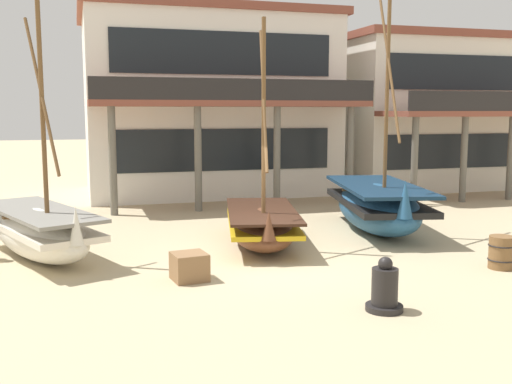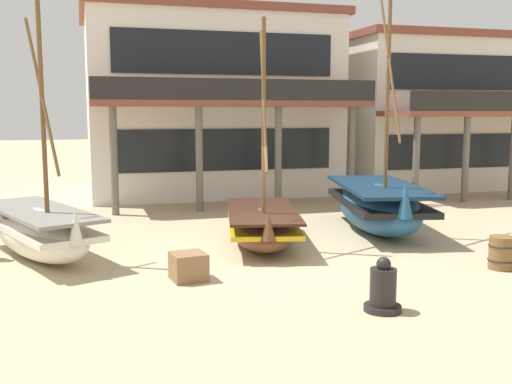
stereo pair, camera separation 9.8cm
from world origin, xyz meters
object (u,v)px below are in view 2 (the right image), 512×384
at_px(harbor_building_annex, 421,112).
at_px(wooden_barrel, 501,253).
at_px(fishing_boat_far_right, 378,205).
at_px(harbor_building_main, 210,103).
at_px(fishing_boat_near_left, 262,225).
at_px(fishing_boat_centre_large, 40,230).
at_px(cargo_crate, 189,267).
at_px(capstan_winch, 383,290).

bearing_deg(harbor_building_annex, wooden_barrel, -114.50).
distance_m(fishing_boat_far_right, harbor_building_main, 10.33).
bearing_deg(wooden_barrel, fishing_boat_near_left, 139.45).
distance_m(harbor_building_main, harbor_building_annex, 9.34).
bearing_deg(fishing_boat_far_right, fishing_boat_centre_large, -176.20).
bearing_deg(fishing_boat_near_left, cargo_crate, -131.71).
relative_size(capstan_winch, wooden_barrel, 1.32).
relative_size(fishing_boat_centre_large, wooden_barrel, 8.01).
xyz_separation_m(fishing_boat_centre_large, harbor_building_main, (6.06, 10.12, 2.99)).
height_order(fishing_boat_far_right, wooden_barrel, fishing_boat_far_right).
distance_m(fishing_boat_near_left, fishing_boat_centre_large, 5.21).
bearing_deg(fishing_boat_near_left, fishing_boat_centre_large, 177.95).
relative_size(fishing_boat_near_left, fishing_boat_far_right, 0.80).
relative_size(fishing_boat_far_right, harbor_building_main, 0.69).
distance_m(capstan_winch, wooden_barrel, 4.07).
height_order(fishing_boat_centre_large, harbor_building_main, harbor_building_main).
xyz_separation_m(fishing_boat_centre_large, capstan_winch, (5.71, -5.49, -0.27)).
relative_size(fishing_boat_far_right, harbor_building_annex, 0.85).
relative_size(fishing_boat_centre_large, cargo_crate, 8.59).
bearing_deg(harbor_building_main, fishing_boat_centre_large, -120.94).
bearing_deg(cargo_crate, harbor_building_main, 76.25).
bearing_deg(harbor_building_main, wooden_barrel, -76.53).
height_order(fishing_boat_near_left, wooden_barrel, fishing_boat_near_left).
bearing_deg(wooden_barrel, harbor_building_main, 103.47).
distance_m(fishing_boat_far_right, wooden_barrel, 4.41).
bearing_deg(fishing_boat_far_right, cargo_crate, -150.42).
xyz_separation_m(fishing_boat_far_right, cargo_crate, (-5.88, -3.34, -0.45)).
bearing_deg(harbor_building_main, harbor_building_annex, -4.81).
relative_size(fishing_boat_far_right, cargo_crate, 10.48).
distance_m(fishing_boat_centre_large, harbor_building_main, 12.17).
bearing_deg(harbor_building_main, capstan_winch, -91.32).
xyz_separation_m(harbor_building_main, harbor_building_annex, (9.30, -0.78, -0.35)).
height_order(fishing_boat_far_right, cargo_crate, fishing_boat_far_right).
xyz_separation_m(capstan_winch, harbor_building_annex, (9.66, 14.83, 2.90)).
bearing_deg(capstan_winch, cargo_crate, 135.53).
height_order(fishing_boat_near_left, cargo_crate, fishing_boat_near_left).
xyz_separation_m(wooden_barrel, harbor_building_main, (-3.33, 13.89, 3.27)).
distance_m(fishing_boat_near_left, cargo_crate, 3.45).
xyz_separation_m(wooden_barrel, cargo_crate, (-6.48, 1.02, -0.08)).
bearing_deg(fishing_boat_near_left, wooden_barrel, -40.55).
bearing_deg(harbor_building_annex, fishing_boat_far_right, -126.91).
xyz_separation_m(fishing_boat_centre_large, harbor_building_annex, (15.37, 9.34, 2.63)).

